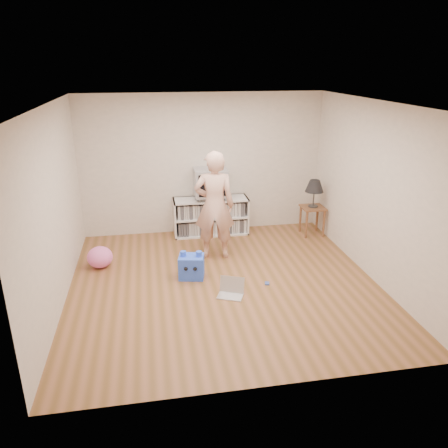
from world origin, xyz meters
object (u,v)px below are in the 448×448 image
(dvd_deck, at_px, (211,197))
(crt_tv, at_px, (210,182))
(media_unit, at_px, (211,216))
(person, at_px, (214,206))
(table_lamp, at_px, (314,187))
(laptop, at_px, (231,290))
(plush_blue, at_px, (191,266))
(side_table, at_px, (312,214))
(plush_pink, at_px, (100,257))

(dvd_deck, height_order, crt_tv, crt_tv)
(media_unit, bearing_deg, person, -94.84)
(table_lamp, relative_size, person, 0.29)
(laptop, distance_m, plush_blue, 0.80)
(media_unit, distance_m, crt_tv, 0.67)
(dvd_deck, relative_size, side_table, 0.82)
(crt_tv, xyz_separation_m, side_table, (1.88, -0.37, -0.60))
(plush_blue, relative_size, plush_pink, 1.08)
(plush_blue, height_order, plush_pink, plush_blue)
(media_unit, relative_size, dvd_deck, 3.11)
(dvd_deck, relative_size, plush_blue, 1.04)
(crt_tv, height_order, laptop, crt_tv)
(crt_tv, distance_m, side_table, 2.01)
(dvd_deck, distance_m, plush_pink, 2.33)
(dvd_deck, xyz_separation_m, person, (-0.09, -1.05, 0.17))
(laptop, bearing_deg, side_table, 69.17)
(dvd_deck, xyz_separation_m, table_lamp, (1.88, -0.37, 0.21))
(table_lamp, bearing_deg, crt_tv, 168.98)
(side_table, height_order, plush_blue, side_table)
(media_unit, height_order, crt_tv, crt_tv)
(media_unit, distance_m, plush_pink, 2.28)
(person, height_order, laptop, person)
(media_unit, height_order, table_lamp, table_lamp)
(media_unit, xyz_separation_m, dvd_deck, (-0.00, -0.02, 0.39))
(media_unit, bearing_deg, plush_blue, -107.61)
(person, xyz_separation_m, laptop, (0.03, -1.32, -0.84))
(table_lamp, xyz_separation_m, person, (-1.97, -0.68, -0.04))
(media_unit, relative_size, plush_blue, 3.23)
(dvd_deck, relative_size, laptop, 1.04)
(crt_tv, distance_m, plush_pink, 2.42)
(table_lamp, xyz_separation_m, plush_pink, (-3.84, -0.76, -0.77))
(table_lamp, bearing_deg, plush_blue, -150.62)
(media_unit, height_order, plush_blue, media_unit)
(side_table, height_order, table_lamp, table_lamp)
(crt_tv, xyz_separation_m, person, (-0.09, -1.04, -0.12))
(crt_tv, distance_m, laptop, 2.55)
(person, height_order, plush_blue, person)
(dvd_deck, distance_m, laptop, 2.46)
(media_unit, bearing_deg, dvd_deck, -90.00)
(plush_pink, bearing_deg, media_unit, 30.25)
(dvd_deck, xyz_separation_m, plush_blue, (-0.56, -1.74, -0.55))
(media_unit, relative_size, crt_tv, 2.33)
(table_lamp, relative_size, plush_pink, 1.28)
(dvd_deck, distance_m, side_table, 1.94)
(plush_blue, distance_m, plush_pink, 1.53)
(media_unit, xyz_separation_m, side_table, (1.88, -0.39, 0.07))
(dvd_deck, bearing_deg, media_unit, 90.00)
(person, bearing_deg, media_unit, -85.54)
(person, bearing_deg, side_table, -151.78)
(table_lamp, relative_size, laptop, 1.19)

